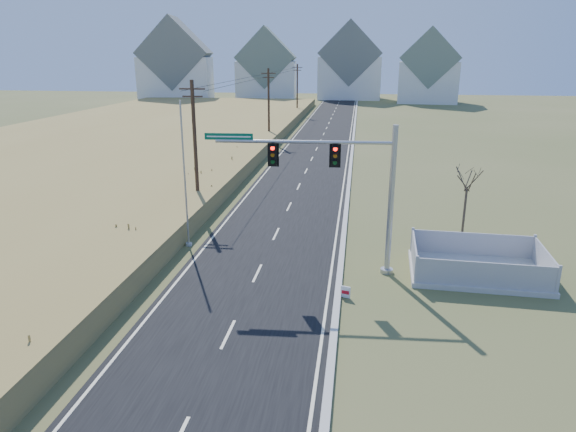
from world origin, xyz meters
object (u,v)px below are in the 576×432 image
(fence_enclosure, at_px, (477,269))
(bare_tree, at_px, (468,178))
(flagpole, at_px, (185,190))
(traffic_signal_mast, at_px, (353,185))
(open_sign, at_px, (345,292))

(fence_enclosure, distance_m, bare_tree, 6.35)
(fence_enclosure, xyz_separation_m, flagpole, (-15.73, 1.97, 3.02))
(traffic_signal_mast, xyz_separation_m, bare_tree, (6.60, 5.80, -0.79))
(flagpole, distance_m, bare_tree, 16.30)
(fence_enclosure, bearing_deg, open_sign, -148.51)
(flagpole, relative_size, bare_tree, 1.77)
(open_sign, bearing_deg, flagpole, 165.21)
(fence_enclosure, bearing_deg, bare_tree, 90.35)
(bare_tree, bearing_deg, flagpole, -168.22)
(traffic_signal_mast, distance_m, fence_enclosure, 7.70)
(open_sign, distance_m, bare_tree, 11.65)
(bare_tree, bearing_deg, traffic_signal_mast, -138.69)
(traffic_signal_mast, distance_m, open_sign, 5.26)
(traffic_signal_mast, height_order, bare_tree, traffic_signal_mast)
(open_sign, xyz_separation_m, bare_tree, (6.71, 8.86, 3.48))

